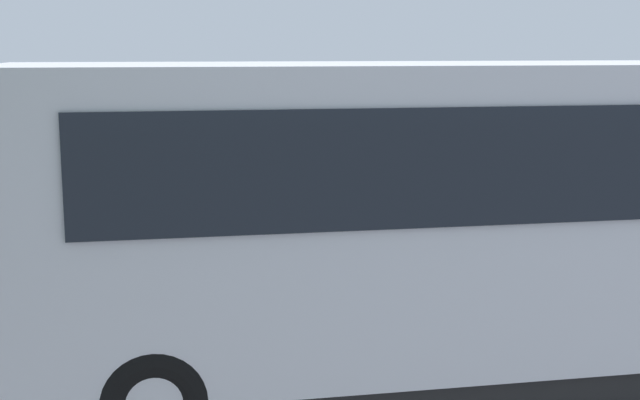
# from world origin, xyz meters

# --- Properties ---
(ground_plane) EXTENTS (80.00, 80.00, 0.00)m
(ground_plane) POSITION_xyz_m (0.00, 0.00, 0.00)
(ground_plane) COLOR #4C4C51
(tour_bus) EXTENTS (9.16, 2.99, 3.25)m
(tour_bus) POSITION_xyz_m (1.96, 5.26, 1.64)
(tour_bus) COLOR silver
(tour_bus) RESTS_ON ground_plane
(spectator_far_left) EXTENTS (0.58, 0.34, 1.67)m
(spectator_far_left) POSITION_xyz_m (0.57, 2.52, 0.98)
(spectator_far_left) COLOR black
(spectator_far_left) RESTS_ON ground_plane
(spectator_left) EXTENTS (0.58, 0.37, 1.73)m
(spectator_left) POSITION_xyz_m (1.74, 2.42, 1.03)
(spectator_left) COLOR #473823
(spectator_left) RESTS_ON ground_plane
(spectator_centre) EXTENTS (0.57, 0.39, 1.66)m
(spectator_centre) POSITION_xyz_m (2.90, 2.31, 0.99)
(spectator_centre) COLOR black
(spectator_centre) RESTS_ON ground_plane
(parked_motorcycle_silver) EXTENTS (2.03, 0.68, 0.99)m
(parked_motorcycle_silver) POSITION_xyz_m (2.72, 3.01, 0.48)
(parked_motorcycle_silver) COLOR black
(parked_motorcycle_silver) RESTS_ON ground_plane
(stunt_motorcycle) EXTENTS (2.03, 0.60, 1.68)m
(stunt_motorcycle) POSITION_xyz_m (3.62, -1.72, 1.00)
(stunt_motorcycle) COLOR black
(stunt_motorcycle) RESTS_ON ground_plane
(traffic_cone) EXTENTS (0.34, 0.34, 0.63)m
(traffic_cone) POSITION_xyz_m (1.72, -0.68, 0.30)
(traffic_cone) COLOR orange
(traffic_cone) RESTS_ON ground_plane
(bay_line_a) EXTENTS (0.31, 4.71, 0.01)m
(bay_line_a) POSITION_xyz_m (-4.41, -1.65, 0.00)
(bay_line_a) COLOR white
(bay_line_a) RESTS_ON ground_plane
(bay_line_b) EXTENTS (0.29, 4.16, 0.01)m
(bay_line_b) POSITION_xyz_m (-1.51, -1.65, 0.00)
(bay_line_b) COLOR white
(bay_line_b) RESTS_ON ground_plane
(bay_line_c) EXTENTS (0.32, 4.95, 0.01)m
(bay_line_c) POSITION_xyz_m (1.39, -1.65, 0.00)
(bay_line_c) COLOR white
(bay_line_c) RESTS_ON ground_plane
(bay_line_d) EXTENTS (0.28, 3.98, 0.01)m
(bay_line_d) POSITION_xyz_m (4.30, -1.65, 0.00)
(bay_line_d) COLOR white
(bay_line_d) RESTS_ON ground_plane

